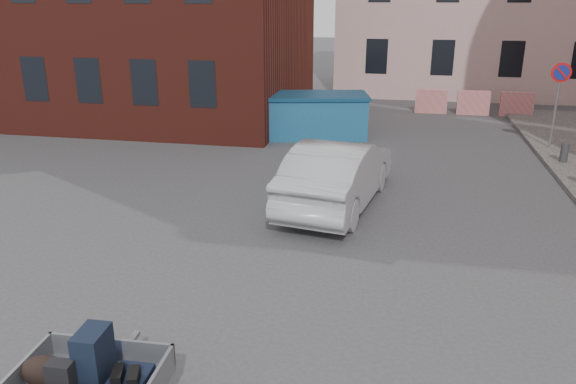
# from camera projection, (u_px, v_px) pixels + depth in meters

# --- Properties ---
(ground) EXTENTS (120.00, 120.00, 0.00)m
(ground) POSITION_uv_depth(u_px,v_px,m) (319.00, 266.00, 10.25)
(ground) COLOR #38383A
(ground) RESTS_ON ground
(far_building) EXTENTS (6.00, 6.00, 8.00)m
(far_building) POSITION_uv_depth(u_px,v_px,m) (40.00, 8.00, 33.04)
(far_building) COLOR maroon
(far_building) RESTS_ON ground
(no_parking_sign) EXTENTS (0.60, 0.09, 2.65)m
(no_parking_sign) POSITION_uv_depth(u_px,v_px,m) (559.00, 87.00, 17.23)
(no_parking_sign) COLOR gray
(no_parking_sign) RESTS_ON sidewalk
(barriers) EXTENTS (4.70, 0.18, 1.00)m
(barriers) POSITION_uv_depth(u_px,v_px,m) (473.00, 103.00, 23.17)
(barriers) COLOR red
(barriers) RESTS_ON ground
(trailer) EXTENTS (1.65, 1.83, 1.20)m
(trailer) POSITION_uv_depth(u_px,v_px,m) (89.00, 379.00, 6.30)
(trailer) COLOR black
(trailer) RESTS_ON ground
(dumpster) EXTENTS (3.87, 2.55, 1.49)m
(dumpster) POSITION_uv_depth(u_px,v_px,m) (315.00, 115.00, 19.50)
(dumpster) COLOR #206599
(dumpster) RESTS_ON ground
(silver_car) EXTENTS (2.37, 4.92, 1.55)m
(silver_car) POSITION_uv_depth(u_px,v_px,m) (337.00, 173.00, 13.03)
(silver_car) COLOR #A6A9AE
(silver_car) RESTS_ON ground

